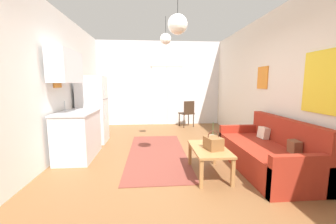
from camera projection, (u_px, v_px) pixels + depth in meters
ground_plane at (169, 169)px, 3.65m from camera, size 4.84×8.30×0.10m
wall_back at (160, 84)px, 7.29m from camera, size 4.44×0.13×2.90m
wall_right at (293, 84)px, 3.61m from camera, size 0.12×7.90×2.90m
wall_left at (33, 84)px, 3.26m from camera, size 0.12×7.90×2.90m
area_rug at (157, 153)px, 4.32m from camera, size 1.17×2.81×0.01m
couch at (268, 154)px, 3.51m from camera, size 0.89×1.95×0.87m
coffee_table at (209, 151)px, 3.29m from camera, size 0.53×0.92×0.45m
bamboo_vase at (213, 140)px, 3.43m from camera, size 0.10×0.10×0.38m
handbag at (213, 143)px, 3.19m from camera, size 0.28×0.32×0.30m
refrigerator at (93, 110)px, 5.09m from camera, size 0.66×0.64×1.63m
kitchen_counter at (75, 119)px, 4.00m from camera, size 0.65×1.09×2.07m
accent_chair at (187, 112)px, 6.92m from camera, size 0.53×0.52×0.88m
pendant_lamp_near at (178, 24)px, 3.12m from camera, size 0.30×0.30×0.71m
pendant_lamp_far at (166, 39)px, 4.52m from camera, size 0.24×0.24×0.60m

